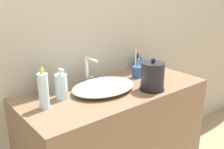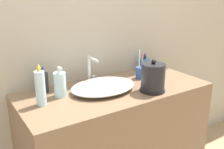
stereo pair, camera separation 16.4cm
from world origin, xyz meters
name	(u,v)px [view 1 (the left image)]	position (x,y,z in m)	size (l,w,h in m)	color
wall_back	(87,15)	(0.00, 0.58, 1.30)	(6.00, 0.04, 2.60)	#ADA38E
vanity_counter	(115,146)	(0.00, 0.28, 0.43)	(1.23, 0.56, 0.86)	brown
sink_basin	(104,87)	(-0.08, 0.29, 0.88)	(0.42, 0.31, 0.06)	silver
faucet	(89,69)	(-0.08, 0.46, 0.96)	(0.06, 0.13, 0.19)	silver
electric_kettle	(152,77)	(0.17, 0.12, 0.94)	(0.16, 0.16, 0.21)	black
toothbrush_cup	(137,71)	(0.27, 0.35, 0.90)	(0.07, 0.07, 0.21)	#2D519E
lotion_bottle	(61,86)	(-0.34, 0.35, 0.93)	(0.07, 0.07, 0.18)	silver
shampoo_bottle	(138,63)	(0.41, 0.49, 0.91)	(0.08, 0.08, 0.14)	#3370B7
mouthwash_bottle	(43,91)	(-0.48, 0.29, 0.96)	(0.06, 0.06, 0.24)	silver
hand_cream_bottle	(43,84)	(-0.40, 0.47, 0.92)	(0.06, 0.06, 0.17)	#28282D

